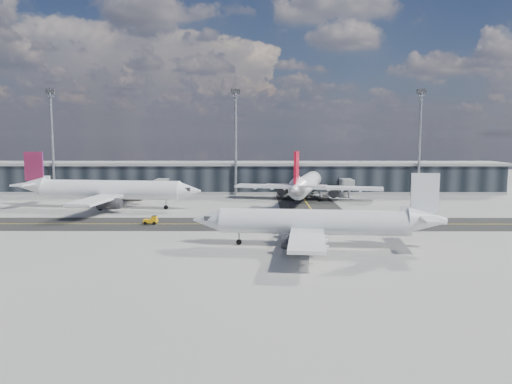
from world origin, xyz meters
TOP-DOWN VIEW (x-y plane):
  - ground at (0.00, 0.00)m, footprint 300.00×300.00m
  - taxiway_lanes at (3.91, 10.74)m, footprint 180.00×63.00m
  - terminal_concourse at (0.04, 54.93)m, footprint 152.00×19.80m
  - floodlight_masts at (0.00, 48.00)m, footprint 102.50×0.70m
  - airliner_af at (-28.00, 23.85)m, footprint 43.10×36.84m
  - airliner_redtail at (18.42, 36.76)m, footprint 37.74×43.94m
  - airliner_near at (14.91, -14.83)m, footprint 37.73×32.23m
  - baggage_tug at (-13.84, 3.71)m, footprint 2.66×1.52m
  - service_van at (21.73, 44.00)m, footprint 2.55×5.33m

SIDE VIEW (x-z plane):
  - ground at x=0.00m, z-range 0.00..0.00m
  - taxiway_lanes at x=3.91m, z-range -0.01..0.03m
  - service_van at x=21.73m, z-range 0.00..1.47m
  - baggage_tug at x=-13.84m, z-range 0.00..1.60m
  - airliner_near at x=14.91m, z-range -1.90..9.27m
  - terminal_concourse at x=0.04m, z-range -0.31..8.49m
  - airliner_af at x=-28.00m, z-range -2.17..10.60m
  - airliner_redtail at x=18.42m, z-range -2.22..10.89m
  - floodlight_masts at x=0.00m, z-range 1.16..30.06m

